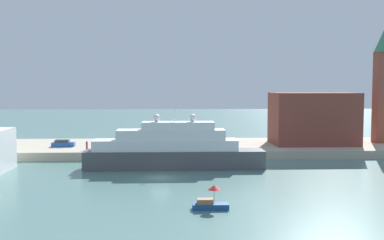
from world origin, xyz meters
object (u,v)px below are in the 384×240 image
object	(u,v)px
large_yacht	(172,150)
harbor_building	(313,118)
small_motorboat	(210,202)
mooring_bollard	(145,149)
parked_car	(63,144)
bell_tower	(382,81)
person_figure	(87,146)

from	to	relation	value
large_yacht	harbor_building	distance (m)	34.26
small_motorboat	harbor_building	size ratio (longest dim) A/B	0.24
mooring_bollard	parked_car	bearing A→B (deg)	155.64
bell_tower	large_yacht	bearing A→B (deg)	-154.65
large_yacht	bell_tower	xyz separation A→B (m)	(43.47, 20.59, 11.15)
parked_car	mooring_bollard	distance (m)	18.01
harbor_building	person_figure	bearing A→B (deg)	-170.53
person_figure	mooring_bollard	world-z (taller)	person_figure
mooring_bollard	bell_tower	bearing A→B (deg)	13.39
parked_car	large_yacht	bearing A→B (deg)	-37.90
large_yacht	harbor_building	xyz separation A→B (m)	(28.53, 18.61, 3.67)
harbor_building	person_figure	world-z (taller)	harbor_building
harbor_building	bell_tower	xyz separation A→B (m)	(14.94, 1.99, 7.48)
large_yacht	parked_car	size ratio (longest dim) A/B	6.64
parked_car	person_figure	bearing A→B (deg)	-43.70
large_yacht	small_motorboat	size ratio (longest dim) A/B	7.35
harbor_building	large_yacht	bearing A→B (deg)	-146.89
large_yacht	bell_tower	world-z (taller)	bell_tower
mooring_bollard	person_figure	bearing A→B (deg)	168.89
large_yacht	small_motorboat	world-z (taller)	large_yacht
mooring_bollard	harbor_building	bearing A→B (deg)	15.91
harbor_building	parked_car	size ratio (longest dim) A/B	3.80
small_motorboat	harbor_building	world-z (taller)	harbor_building
small_motorboat	mooring_bollard	distance (m)	35.58
harbor_building	mooring_bollard	distance (m)	35.02
large_yacht	person_figure	size ratio (longest dim) A/B	16.40
small_motorboat	mooring_bollard	size ratio (longest dim) A/B	5.57
parked_car	person_figure	xyz separation A→B (m)	(5.54, -5.29, 0.24)
parked_car	person_figure	distance (m)	7.67
bell_tower	parked_car	size ratio (longest dim) A/B	5.34
large_yacht	parked_car	xyz separation A→B (m)	(-21.23, 16.53, -0.96)
harbor_building	parked_car	bearing A→B (deg)	-177.61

